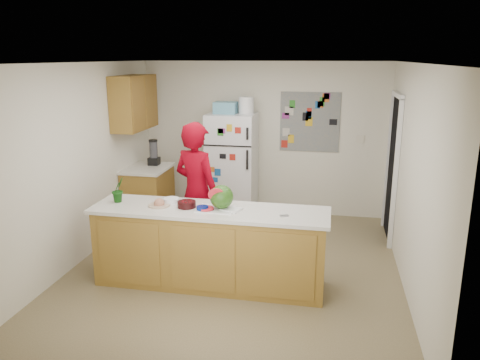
% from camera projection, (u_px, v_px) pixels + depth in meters
% --- Properties ---
extents(floor, '(4.00, 4.50, 0.02)m').
position_uv_depth(floor, '(236.00, 267.00, 5.90)').
color(floor, brown).
rests_on(floor, ground).
extents(wall_back, '(4.00, 0.02, 2.50)m').
position_uv_depth(wall_back, '(263.00, 139.00, 7.72)').
color(wall_back, beige).
rests_on(wall_back, ground).
extents(wall_left, '(0.02, 4.50, 2.50)m').
position_uv_depth(wall_left, '(82.00, 163.00, 5.96)').
color(wall_left, beige).
rests_on(wall_left, ground).
extents(wall_right, '(0.02, 4.50, 2.50)m').
position_uv_depth(wall_right, '(412.00, 179.00, 5.20)').
color(wall_right, beige).
rests_on(wall_right, ground).
extents(ceiling, '(4.00, 4.50, 0.02)m').
position_uv_depth(ceiling, '(235.00, 62.00, 5.26)').
color(ceiling, white).
rests_on(ceiling, wall_back).
extents(doorway, '(0.03, 0.85, 2.04)m').
position_uv_depth(doorway, '(393.00, 169.00, 6.64)').
color(doorway, black).
rests_on(doorway, ground).
extents(peninsula_base, '(2.60, 0.62, 0.88)m').
position_uv_depth(peninsula_base, '(210.00, 248.00, 5.35)').
color(peninsula_base, brown).
rests_on(peninsula_base, floor).
extents(peninsula_top, '(2.68, 0.70, 0.04)m').
position_uv_depth(peninsula_top, '(209.00, 210.00, 5.23)').
color(peninsula_top, silver).
rests_on(peninsula_top, peninsula_base).
extents(side_counter_base, '(0.60, 0.80, 0.86)m').
position_uv_depth(side_counter_base, '(149.00, 196.00, 7.39)').
color(side_counter_base, brown).
rests_on(side_counter_base, floor).
extents(side_counter_top, '(0.64, 0.84, 0.04)m').
position_uv_depth(side_counter_top, '(147.00, 168.00, 7.27)').
color(side_counter_top, silver).
rests_on(side_counter_top, side_counter_base).
extents(upper_cabinets, '(0.35, 1.00, 0.80)m').
position_uv_depth(upper_cabinets, '(134.00, 103.00, 6.99)').
color(upper_cabinets, brown).
rests_on(upper_cabinets, wall_left).
extents(refrigerator, '(0.75, 0.70, 1.70)m').
position_uv_depth(refrigerator, '(232.00, 166.00, 7.55)').
color(refrigerator, silver).
rests_on(refrigerator, floor).
extents(fridge_top_bin, '(0.35, 0.28, 0.18)m').
position_uv_depth(fridge_top_bin, '(226.00, 108.00, 7.33)').
color(fridge_top_bin, '#5999B2').
rests_on(fridge_top_bin, refrigerator).
extents(photo_collage, '(0.95, 0.01, 0.95)m').
position_uv_depth(photo_collage, '(310.00, 122.00, 7.48)').
color(photo_collage, slate).
rests_on(photo_collage, wall_back).
extents(person, '(0.78, 0.66, 1.80)m').
position_uv_depth(person, '(197.00, 193.00, 5.89)').
color(person, '#72000C').
rests_on(person, floor).
extents(blender_appliance, '(0.13, 0.13, 0.38)m').
position_uv_depth(blender_appliance, '(154.00, 153.00, 7.38)').
color(blender_appliance, black).
rests_on(blender_appliance, side_counter_top).
extents(cutting_board, '(0.41, 0.31, 0.01)m').
position_uv_depth(cutting_board, '(216.00, 209.00, 5.20)').
color(cutting_board, silver).
rests_on(cutting_board, peninsula_top).
extents(watermelon, '(0.27, 0.27, 0.27)m').
position_uv_depth(watermelon, '(221.00, 197.00, 5.17)').
color(watermelon, '#30601B').
rests_on(watermelon, cutting_board).
extents(watermelon_slice, '(0.17, 0.17, 0.02)m').
position_uv_depth(watermelon_slice, '(206.00, 208.00, 5.16)').
color(watermelon_slice, red).
rests_on(watermelon_slice, cutting_board).
extents(cherry_bowl, '(0.22, 0.22, 0.07)m').
position_uv_depth(cherry_bowl, '(187.00, 204.00, 5.27)').
color(cherry_bowl, black).
rests_on(cherry_bowl, peninsula_top).
extents(white_bowl, '(0.20, 0.20, 0.06)m').
position_uv_depth(white_bowl, '(171.00, 201.00, 5.42)').
color(white_bowl, silver).
rests_on(white_bowl, peninsula_top).
extents(cobalt_bowl, '(0.14, 0.14, 0.05)m').
position_uv_depth(cobalt_bowl, '(203.00, 208.00, 5.16)').
color(cobalt_bowl, navy).
rests_on(cobalt_bowl, peninsula_top).
extents(plate, '(0.25, 0.25, 0.02)m').
position_uv_depth(plate, '(159.00, 205.00, 5.32)').
color(plate, beige).
rests_on(plate, peninsula_top).
extents(paper_towel, '(0.24, 0.23, 0.02)m').
position_uv_depth(paper_towel, '(231.00, 210.00, 5.17)').
color(paper_towel, white).
rests_on(paper_towel, peninsula_top).
extents(keys, '(0.10, 0.07, 0.01)m').
position_uv_depth(keys, '(284.00, 216.00, 4.98)').
color(keys, gray).
rests_on(keys, peninsula_top).
extents(potted_plant, '(0.17, 0.19, 0.29)m').
position_uv_depth(potted_plant, '(118.00, 190.00, 5.45)').
color(potted_plant, '#0D4A0E').
rests_on(potted_plant, peninsula_top).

